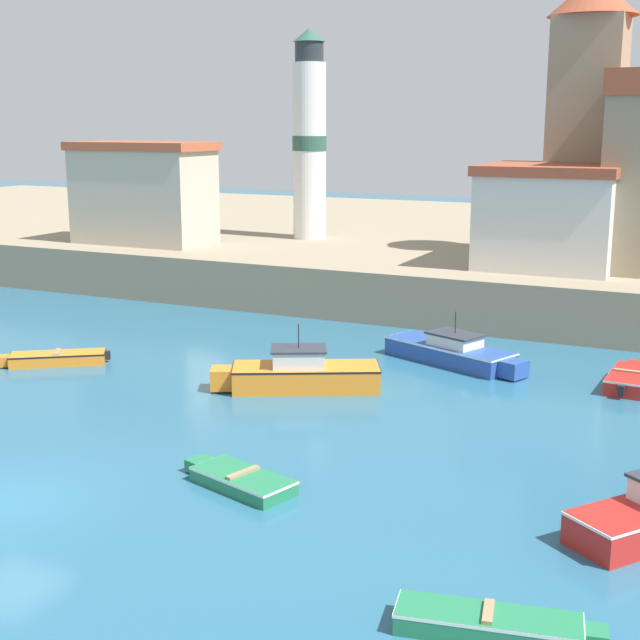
{
  "coord_description": "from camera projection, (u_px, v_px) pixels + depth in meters",
  "views": [
    {
      "loc": [
        16.78,
        -16.08,
        9.72
      ],
      "look_at": [
        1.81,
        15.3,
        2.0
      ],
      "focal_mm": 50.0,
      "sensor_mm": 36.0,
      "label": 1
    }
  ],
  "objects": [
    {
      "name": "lighthouse",
      "position": [
        309.0,
        139.0,
        55.06
      ],
      "size": [
        2.12,
        2.12,
        12.73
      ],
      "color": "silver",
      "rests_on": "quay_seawall"
    },
    {
      "name": "ground_plane",
      "position": [
        7.0,
        502.0,
        23.33
      ],
      "size": [
        200.0,
        200.0,
        0.0
      ],
      "primitive_type": "plane",
      "color": "#28607F"
    },
    {
      "name": "quay_seawall",
      "position": [
        472.0,
        248.0,
        61.4
      ],
      "size": [
        120.0,
        40.0,
        2.57
      ],
      "primitive_type": "cube",
      "color": "gray",
      "rests_on": "ground"
    },
    {
      "name": "harbor_shed_far_end",
      "position": [
        144.0,
        193.0,
        53.49
      ],
      "size": [
        8.53,
        4.31,
        6.04
      ],
      "color": "#BCB29E",
      "rests_on": "quay_seawall"
    },
    {
      "name": "motorboat_blue_6",
      "position": [
        453.0,
        352.0,
        36.65
      ],
      "size": [
        6.49,
        3.79,
        2.2
      ],
      "color": "#284C9E",
      "rests_on": "ground"
    },
    {
      "name": "dinghy_green_3",
      "position": [
        240.0,
        479.0,
        24.26
      ],
      "size": [
        3.69,
        2.13,
        0.49
      ],
      "color": "#237A4C",
      "rests_on": "ground"
    },
    {
      "name": "motorboat_orange_2",
      "position": [
        300.0,
        374.0,
        33.07
      ],
      "size": [
        6.21,
        4.14,
        2.5
      ],
      "color": "orange",
      "rests_on": "ground"
    },
    {
      "name": "dinghy_orange_4",
      "position": [
        56.0,
        358.0,
        36.56
      ],
      "size": [
        4.01,
        3.2,
        0.57
      ],
      "color": "orange",
      "rests_on": "ground"
    },
    {
      "name": "harbor_shed_near_wharf",
      "position": [
        552.0,
        215.0,
        44.86
      ],
      "size": [
        6.84,
        7.05,
        5.12
      ],
      "color": "silver",
      "rests_on": "quay_seawall"
    },
    {
      "name": "dinghy_green_7",
      "position": [
        493.0,
        624.0,
        17.21
      ],
      "size": [
        4.1,
        1.69,
        0.53
      ],
      "color": "#237A4C",
      "rests_on": "ground"
    },
    {
      "name": "dinghy_red_0",
      "position": [
        630.0,
        378.0,
        33.45
      ],
      "size": [
        1.48,
        3.99,
        0.67
      ],
      "color": "red",
      "rests_on": "ground"
    }
  ]
}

